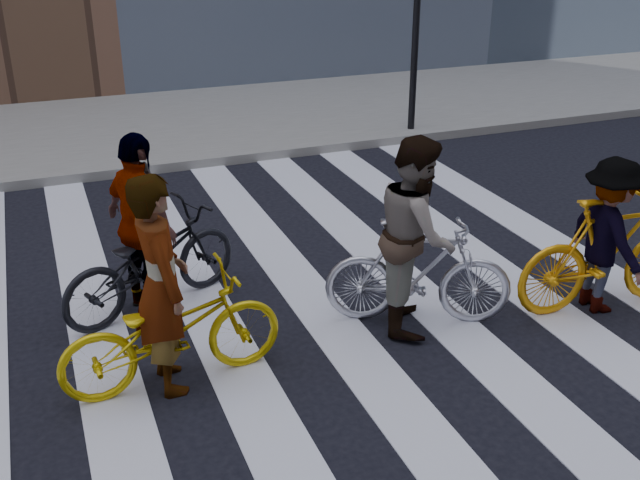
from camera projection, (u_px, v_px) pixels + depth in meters
ground at (273, 323)px, 7.48m from camera, size 100.00×100.00×0.00m
sidewalk_far at (146, 127)px, 13.82m from camera, size 100.00×5.00×0.15m
zebra_crosswalk at (273, 323)px, 7.48m from camera, size 8.25×10.00×0.01m
traffic_signal at (419, 6)px, 12.54m from camera, size 0.22×0.42×3.33m
bike_yellow_left at (172, 331)px, 6.36m from camera, size 1.97×0.80×1.02m
bike_silver_mid at (418, 272)px, 7.30m from camera, size 1.88×1.23×1.10m
bike_yellow_right at (609, 253)px, 7.56m from camera, size 2.08×0.73×1.23m
bike_dark_rear at (151, 261)px, 7.57m from camera, size 2.13×1.45×1.06m
rider_left at (161, 284)px, 6.16m from camera, size 0.51×0.73×1.94m
rider_mid at (416, 234)px, 7.12m from camera, size 1.05×1.15×1.93m
rider_right at (608, 236)px, 7.46m from camera, size 0.68×1.09×1.61m
rider_rear at (142, 225)px, 7.39m from camera, size 0.86×1.19×1.87m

